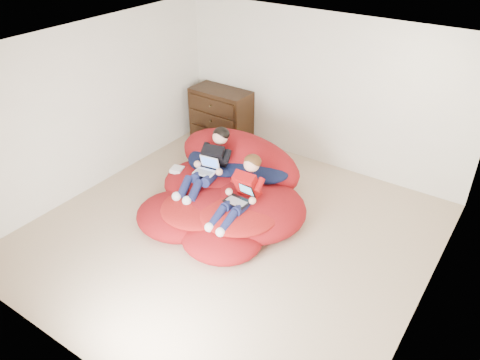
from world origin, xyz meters
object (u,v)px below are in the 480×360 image
at_px(beanbag_pile, 227,191).
at_px(laptop_white, 207,168).
at_px(dresser, 221,116).
at_px(older_boy, 210,161).
at_px(younger_boy, 242,189).
at_px(laptop_black, 240,196).

height_order(beanbag_pile, laptop_white, beanbag_pile).
bearing_deg(dresser, older_boy, -57.92).
bearing_deg(laptop_white, younger_boy, -15.46).
bearing_deg(younger_boy, laptop_black, -90.00).
bearing_deg(younger_boy, beanbag_pile, 146.50).
bearing_deg(older_boy, younger_boy, -20.81).
height_order(beanbag_pile, laptop_black, beanbag_pile).
height_order(older_boy, laptop_black, older_boy).
height_order(dresser, beanbag_pile, dresser).
bearing_deg(beanbag_pile, laptop_white, -158.39).
bearing_deg(laptop_black, older_boy, 156.43).
xyz_separation_m(dresser, laptop_black, (1.84, -2.08, 0.07)).
distance_m(dresser, laptop_black, 2.78).
xyz_separation_m(younger_boy, laptop_white, (-0.74, 0.21, -0.01)).
xyz_separation_m(laptop_white, laptop_black, (0.74, -0.25, -0.06)).
distance_m(older_boy, laptop_white, 0.11).
bearing_deg(laptop_white, older_boy, 90.00).
xyz_separation_m(dresser, beanbag_pile, (1.37, -1.72, -0.22)).
distance_m(laptop_white, laptop_black, 0.79).
relative_size(older_boy, laptop_white, 3.50).
height_order(dresser, laptop_black, dresser).
bearing_deg(laptop_black, beanbag_pile, 143.12).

